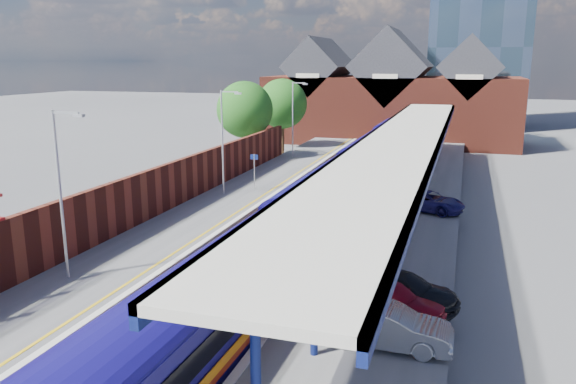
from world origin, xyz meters
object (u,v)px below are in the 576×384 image
at_px(train, 356,169).
at_px(lamp_post_b, 62,185).
at_px(parked_car_red, 386,299).
at_px(parked_car_silver, 387,326).
at_px(parked_car_dark, 404,289).
at_px(lamp_post_d, 294,115).
at_px(parked_car_blue, 427,201).
at_px(platform_sign, 254,166).
at_px(lamp_post_c, 224,136).

xyz_separation_m(train, lamp_post_b, (-7.86, -21.81, 2.87)).
bearing_deg(train, parked_car_red, -76.31).
xyz_separation_m(parked_car_silver, parked_car_dark, (0.15, 3.35, -0.07)).
xyz_separation_m(lamp_post_d, parked_car_dark, (13.58, -30.44, -3.39)).
bearing_deg(parked_car_red, train, 32.17).
bearing_deg(parked_car_blue, parked_car_dark, -161.90).
relative_size(lamp_post_d, parked_car_red, 1.68).
relative_size(platform_sign, parked_car_dark, 0.60).
bearing_deg(platform_sign, lamp_post_b, -94.33).
bearing_deg(parked_car_dark, lamp_post_c, 54.34).
height_order(parked_car_silver, parked_car_dark, parked_car_silver).
xyz_separation_m(parked_car_silver, parked_car_blue, (0.04, 17.36, -0.06)).
bearing_deg(lamp_post_b, lamp_post_c, 90.00).
height_order(train, parked_car_silver, train).
height_order(lamp_post_d, platform_sign, lamp_post_d).
bearing_deg(parked_car_blue, parked_car_red, -163.64).
height_order(lamp_post_b, parked_car_dark, lamp_post_b).
height_order(parked_car_silver, parked_car_blue, parked_car_silver).
height_order(train, lamp_post_c, lamp_post_c).
relative_size(lamp_post_c, parked_car_blue, 1.58).
distance_m(platform_sign, parked_car_red, 21.37).
height_order(platform_sign, parked_car_silver, platform_sign).
distance_m(parked_car_dark, parked_car_blue, 14.01).
relative_size(parked_car_dark, parked_car_blue, 0.94).
bearing_deg(lamp_post_b, lamp_post_d, 90.00).
distance_m(parked_car_red, parked_car_blue, 15.39).
bearing_deg(lamp_post_c, platform_sign, 55.74).
bearing_deg(train, lamp_post_d, 127.63).
height_order(train, parked_car_blue, train).
relative_size(parked_car_silver, parked_car_dark, 0.99).
distance_m(lamp_post_d, parked_car_silver, 36.51).
height_order(lamp_post_b, parked_car_blue, lamp_post_b).
distance_m(lamp_post_d, parked_car_blue, 21.51).
bearing_deg(parked_car_blue, lamp_post_d, 56.99).
distance_m(lamp_post_d, platform_sign, 14.25).
bearing_deg(lamp_post_b, parked_car_silver, -7.59).
relative_size(parked_car_silver, parked_car_blue, 0.93).
xyz_separation_m(platform_sign, parked_car_dark, (12.22, -16.44, -1.09)).
xyz_separation_m(lamp_post_c, platform_sign, (1.36, 2.00, -2.30)).
distance_m(lamp_post_c, lamp_post_d, 16.00).
xyz_separation_m(train, parked_car_silver, (5.57, -23.60, -0.44)).
distance_m(train, lamp_post_d, 13.18).
bearing_deg(platform_sign, parked_car_blue, -11.34).
relative_size(lamp_post_c, parked_car_dark, 1.69).
distance_m(lamp_post_b, platform_sign, 18.20).
xyz_separation_m(train, lamp_post_c, (-7.86, -5.81, 2.87)).
bearing_deg(parked_car_dark, lamp_post_d, 35.14).
xyz_separation_m(train, parked_car_red, (5.27, -21.62, -0.41)).
bearing_deg(parked_car_dark, parked_car_red, 172.66).
height_order(lamp_post_c, lamp_post_d, same).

